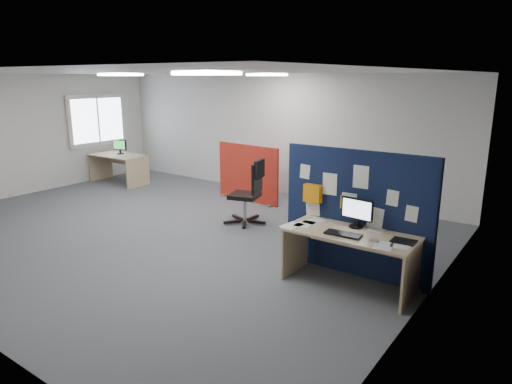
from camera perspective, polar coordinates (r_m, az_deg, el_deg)
The scene contains 18 objects.
floor at distance 8.24m, azimuth -11.50°, elevation -4.71°, with size 9.00×9.00×0.00m, color #575A60.
ceiling at distance 7.81m, azimuth -12.50°, elevation 14.39°, with size 9.00×7.00×0.02m, color white.
wall_back at distance 10.57m, azimuth 2.16°, elevation 7.23°, with size 9.00×0.02×2.70m, color silver.
wall_left at distance 11.61m, azimuth -27.35°, elevation 6.29°, with size 0.02×7.00×2.70m, color silver.
wall_right at distance 5.56m, azimuth 21.36°, elevation -0.09°, with size 0.02×7.00×2.70m, color silver.
window at distance 12.57m, azimuth -19.20°, elevation 8.49°, with size 0.06×1.70×1.30m.
ceiling_lights at distance 8.04m, azimuth -7.22°, elevation 14.38°, with size 4.10×4.10×0.04m.
navy_divider at distance 6.22m, azimuth 12.25°, elevation -2.66°, with size 2.08×0.30×1.72m.
main_desk at distance 5.96m, azimuth 11.77°, elevation -6.48°, with size 1.65×0.73×0.73m.
monitor_main at distance 6.02m, azimuth 12.49°, elevation -2.38°, with size 0.44×0.18×0.39m.
keyboard at distance 5.76m, azimuth 10.83°, elevation -5.20°, with size 0.45×0.18×0.03m, color black.
mouse at distance 5.62m, azimuth 14.54°, elevation -5.88°, with size 0.10×0.06×0.03m, color #AAA9AF.
paper_tray at distance 5.71m, azimuth 17.97°, elevation -5.88°, with size 0.28×0.22×0.01m, color black.
red_divider at distance 9.84m, azimuth -1.03°, elevation 2.31°, with size 1.64×0.30×1.23m.
second_desk at distance 12.10m, azimuth -16.71°, elevation 3.69°, with size 1.53×0.76×0.73m.
monitor_second at distance 12.09m, azimuth -16.65°, elevation 5.52°, with size 0.39×0.18×0.36m.
office_chair at distance 8.25m, azimuth -0.64°, elevation 0.45°, with size 0.78×0.75×1.18m.
desk_papers at distance 5.91m, azimuth 10.85°, elevation -4.80°, with size 1.64×0.86×0.00m.
Camera 1 is at (5.77, -5.27, 2.63)m, focal length 32.00 mm.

